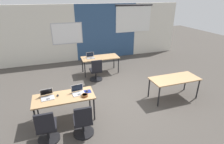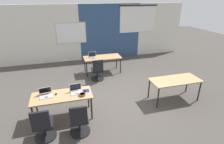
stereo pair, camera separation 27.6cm
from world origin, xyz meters
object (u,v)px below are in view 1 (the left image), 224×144
laptop_near_left_inner (78,92)px  mouse_near_left_inner (87,91)px  mouse_far_left (85,58)px  laptop_far_left (90,57)px  desk_far_center (100,58)px  chair_far_left (96,72)px  desk_near_left (64,98)px  chair_near_left_inner (83,123)px  laptop_near_left_end (47,96)px  chair_near_left_end (47,129)px  desk_near_right (175,80)px  snack_bowl (85,95)px  mouse_near_left_end (58,95)px

laptop_near_left_inner → mouse_near_left_inner: bearing=-5.4°
mouse_near_left_inner → mouse_far_left: bearing=81.0°
laptop_far_left → laptop_near_left_inner: 2.95m
desk_far_center → chair_far_left: chair_far_left is taller
desk_near_left → chair_near_left_inner: size_ratio=1.74×
laptop_near_left_end → chair_near_left_end: bearing=-101.2°
desk_near_right → desk_far_center: (-1.75, 2.80, 0.00)m
laptop_far_left → mouse_far_left: size_ratio=3.19×
snack_bowl → desk_near_left: bearing=162.0°
desk_near_right → snack_bowl: snack_bowl is taller
mouse_near_left_end → snack_bowl: bearing=-20.1°
laptop_near_left_inner → snack_bowl: bearing=-64.1°
desk_far_center → chair_near_left_inner: chair_near_left_inner is taller
chair_near_left_inner → mouse_near_left_end: chair_near_left_inner is taller
chair_near_left_inner → chair_near_left_end: size_ratio=1.00×
mouse_far_left → chair_far_left: 0.87m
chair_near_left_inner → snack_bowl: size_ratio=5.18×
laptop_far_left → chair_far_left: (0.05, -0.76, -0.39)m
mouse_near_left_inner → chair_near_left_end: 1.41m
laptop_near_left_inner → chair_near_left_end: size_ratio=0.39×
mouse_near_left_inner → snack_bowl: bearing=-114.8°
mouse_near_left_end → chair_far_left: bearing=52.5°
desk_near_right → laptop_far_left: size_ratio=4.79×
chair_near_left_inner → laptop_far_left: bearing=-102.1°
desk_near_left → chair_near_left_inner: 0.92m
mouse_far_left → chair_far_left: chair_far_left is taller
laptop_near_left_end → snack_bowl: 0.98m
desk_near_right → laptop_near_left_inner: size_ratio=4.44×
desk_near_right → laptop_near_left_inner: bearing=179.2°
chair_near_left_inner → chair_near_left_end: 0.83m
desk_near_left → desk_far_center: (1.75, 2.80, 0.00)m
desk_far_center → laptop_far_left: size_ratio=4.79×
chair_far_left → chair_near_left_end: bearing=57.8°
desk_near_left → mouse_far_left: mouse_far_left is taller
laptop_near_left_end → desk_near_right: bearing=-8.1°
laptop_near_left_inner → desk_near_left: bearing=179.7°
desk_near_right → chair_far_left: bearing=135.5°
desk_near_left → desk_far_center: bearing=58.0°
chair_near_left_inner → laptop_near_left_end: size_ratio=2.51×
laptop_near_left_inner → mouse_near_left_inner: (0.25, 0.01, -0.03)m
chair_far_left → laptop_far_left: bearing=-85.5°
mouse_near_left_end → snack_bowl: snack_bowl is taller
chair_far_left → mouse_near_left_inner: 2.19m
chair_far_left → mouse_near_left_inner: bearing=70.9°
desk_far_center → snack_bowl: bearing=-112.3°
laptop_far_left → snack_bowl: size_ratio=1.88×
mouse_near_left_inner → desk_near_left: bearing=-175.2°
laptop_near_left_inner → snack_bowl: laptop_near_left_inner is taller
laptop_far_left → desk_far_center: bearing=-4.9°
desk_near_right → laptop_far_left: (-2.16, 2.84, 0.11)m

